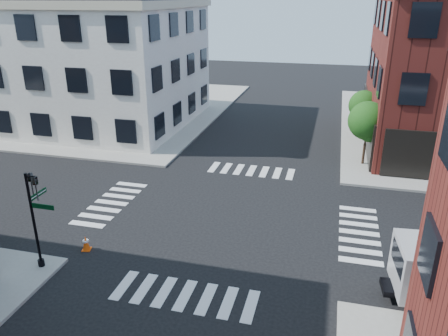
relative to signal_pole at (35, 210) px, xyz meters
name	(u,v)px	position (x,y,z in m)	size (l,w,h in m)	color
ground	(227,217)	(6.72, 6.68, -2.86)	(120.00, 120.00, 0.00)	black
sidewalk_nw	(88,106)	(-14.28, 27.68, -2.78)	(30.00, 30.00, 0.15)	gray
building_nw	(72,63)	(-12.28, 22.68, 2.64)	(22.00, 16.00, 11.00)	silver
tree_near	(368,123)	(14.28, 16.65, 0.30)	(2.69, 2.69, 4.49)	black
tree_far	(364,107)	(14.28, 22.65, 0.02)	(2.43, 2.43, 4.07)	black
signal_pole	(35,210)	(0.00, 0.00, 0.00)	(1.29, 1.24, 4.60)	black
traffic_cone	(86,243)	(1.02, 1.75, -2.50)	(0.48, 0.48, 0.74)	#F0500A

